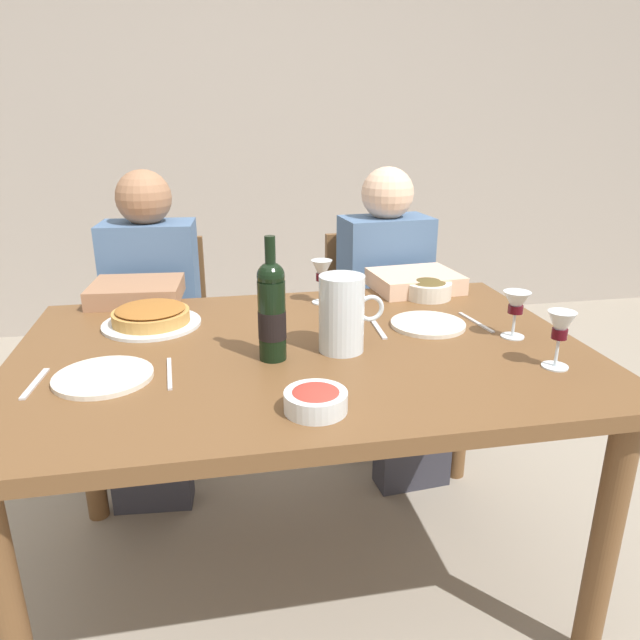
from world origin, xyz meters
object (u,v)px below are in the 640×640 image
(diner_right, at_px, (394,313))
(water_pitcher, at_px, (342,318))
(dining_table, at_px, (303,378))
(wine_glass_left_diner, at_px, (560,329))
(salad_bowl, at_px, (316,399))
(chair_left, at_px, (162,332))
(wine_glass_centre, at_px, (322,273))
(baked_tart, at_px, (151,316))
(diner_left, at_px, (150,324))
(wine_glass_right_diner, at_px, (516,305))
(dinner_plate_left_setting, at_px, (103,377))
(chair_right, at_px, (373,323))
(dinner_plate_right_setting, at_px, (428,324))
(olive_bowl, at_px, (428,288))
(wine_bottle, at_px, (272,311))

(diner_right, bearing_deg, water_pitcher, 56.22)
(dining_table, distance_m, wine_glass_left_diner, 0.66)
(water_pitcher, bearing_deg, salad_bowl, -111.94)
(chair_left, bearing_deg, dining_table, 120.70)
(wine_glass_centre, xyz_separation_m, chair_left, (-0.57, 0.54, -0.36))
(baked_tart, distance_m, diner_left, 0.47)
(wine_glass_right_diner, xyz_separation_m, dinner_plate_left_setting, (-1.07, -0.07, -0.09))
(wine_glass_centre, distance_m, diner_left, 0.70)
(wine_glass_left_diner, distance_m, chair_right, 1.18)
(dinner_plate_left_setting, relative_size, dinner_plate_right_setting, 1.05)
(wine_glass_right_diner, bearing_deg, water_pitcher, -179.56)
(dining_table, height_order, water_pitcher, water_pitcher)
(olive_bowl, xyz_separation_m, chair_right, (-0.04, 0.50, -0.30))
(dining_table, distance_m, baked_tart, 0.49)
(wine_glass_right_diner, bearing_deg, dinner_plate_left_setting, -176.05)
(chair_right, bearing_deg, dinner_plate_right_setting, 80.52)
(dinner_plate_left_setting, bearing_deg, diner_right, 37.84)
(dining_table, bearing_deg, wine_glass_centre, 71.54)
(baked_tart, height_order, diner_right, diner_right)
(wine_glass_right_diner, bearing_deg, diner_left, 145.54)
(wine_bottle, relative_size, dinner_plate_right_setting, 1.45)
(wine_bottle, bearing_deg, dining_table, 36.62)
(wine_glass_centre, height_order, diner_left, diner_left)
(chair_left, height_order, chair_right, same)
(diner_right, bearing_deg, wine_glass_centre, 32.06)
(salad_bowl, relative_size, wine_glass_left_diner, 0.93)
(dinner_plate_left_setting, relative_size, chair_left, 0.26)
(chair_right, bearing_deg, baked_tart, 30.62)
(dinner_plate_left_setting, bearing_deg, baked_tart, 77.13)
(wine_glass_centre, distance_m, chair_left, 0.87)
(dinner_plate_left_setting, height_order, chair_right, chair_right)
(wine_glass_centre, xyz_separation_m, diner_right, (0.34, 0.26, -0.24))
(chair_left, bearing_deg, baked_tart, 97.94)
(diner_left, bearing_deg, chair_right, -163.71)
(dinner_plate_left_setting, bearing_deg, wine_glass_centre, 38.16)
(salad_bowl, height_order, chair_right, chair_right)
(olive_bowl, distance_m, chair_left, 1.12)
(wine_bottle, distance_m, wine_glass_left_diner, 0.70)
(wine_bottle, xyz_separation_m, olive_bowl, (0.57, 0.42, -0.09))
(wine_glass_right_diner, bearing_deg, olive_bowl, 104.10)
(wine_glass_left_diner, relative_size, chair_left, 0.16)
(salad_bowl, height_order, diner_left, diner_left)
(dinner_plate_right_setting, bearing_deg, wine_glass_right_diner, -32.61)
(baked_tart, xyz_separation_m, dinner_plate_right_setting, (0.79, -0.16, -0.02))
(dinner_plate_left_setting, distance_m, chair_right, 1.37)
(wine_bottle, bearing_deg, salad_bowl, -79.20)
(diner_left, bearing_deg, wine_glass_right_diner, 150.37)
(wine_glass_left_diner, xyz_separation_m, wine_glass_centre, (-0.46, 0.62, -0.00))
(salad_bowl, xyz_separation_m, dinner_plate_left_setting, (-0.46, 0.24, -0.02))
(salad_bowl, height_order, wine_glass_left_diner, wine_glass_left_diner)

